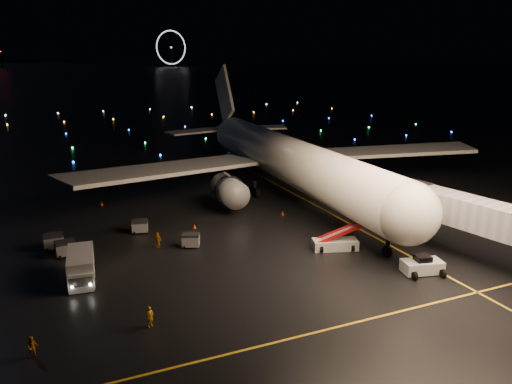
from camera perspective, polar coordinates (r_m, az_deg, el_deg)
ground at (r=340.50m, az=-20.12°, el=11.25°), size 2000.00×2000.00×0.00m
lane_centre at (r=67.30m, az=8.38°, el=-2.36°), size 0.25×80.00×0.02m
lane_cross at (r=39.64m, az=6.30°, el=-15.79°), size 60.00×0.25×0.02m
airliner at (r=75.55m, az=2.60°, el=6.91°), size 66.67×63.54×18.34m
pushback_tug at (r=51.26m, az=18.47°, el=-7.83°), size 4.15×2.79×1.81m
belt_loader at (r=54.71m, az=9.07°, el=-4.78°), size 7.30×3.98×3.42m
service_truck at (r=50.03m, az=-19.36°, el=-7.95°), size 3.01×7.53×2.70m
crew_a at (r=40.70m, az=-12.01°, el=-13.77°), size 0.76×0.70×1.74m
crew_b at (r=39.67m, az=-24.18°, el=-15.85°), size 0.84×0.69×1.60m
crew_c at (r=55.93m, az=-11.17°, el=-5.37°), size 0.90×1.06×1.70m
safety_cone_0 at (r=65.83m, az=3.08°, el=-2.42°), size 0.44×0.44×0.46m
safety_cone_1 at (r=70.89m, az=-3.04°, el=-1.05°), size 0.58×0.58×0.55m
safety_cone_2 at (r=61.27m, az=-7.06°, el=-3.89°), size 0.61×0.61×0.52m
safety_cone_3 at (r=72.97m, az=-17.23°, el=-1.27°), size 0.64×0.64×0.55m
ferris_wheel at (r=783.13m, az=-9.67°, el=15.83°), size 49.33×16.80×52.00m
taxiway_lights at (r=148.25m, az=-14.77°, el=7.21°), size 164.00×92.00×0.36m
baggage_cart_0 at (r=55.33m, az=-7.46°, el=-5.50°), size 2.21×1.92×1.57m
baggage_cart_1 at (r=60.72m, az=-13.13°, el=-3.85°), size 2.08×1.67×1.56m
baggage_cart_2 at (r=56.24m, az=-20.97°, el=-6.04°), size 2.11×1.59×1.67m
baggage_cart_3 at (r=58.56m, az=-22.08°, el=-5.27°), size 2.08×1.47×1.74m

